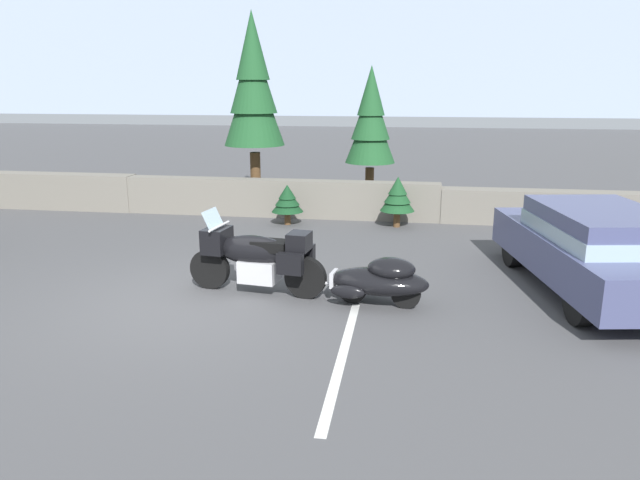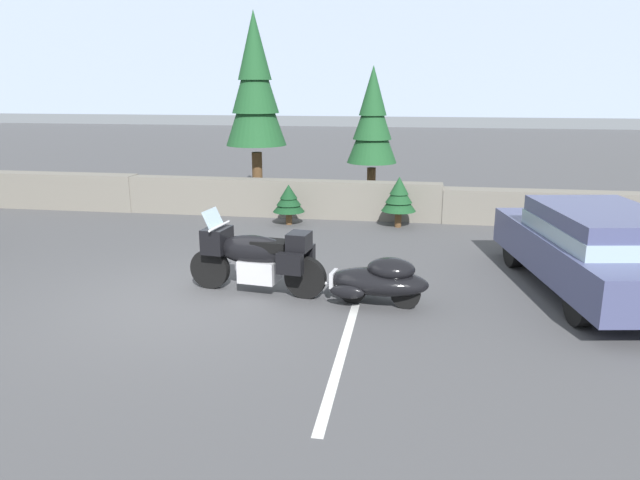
{
  "view_description": "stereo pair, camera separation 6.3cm",
  "coord_description": "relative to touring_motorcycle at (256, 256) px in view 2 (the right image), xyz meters",
  "views": [
    {
      "loc": [
        3.28,
        -8.23,
        3.26
      ],
      "look_at": [
        1.86,
        0.87,
        0.85
      ],
      "focal_mm": 33.42,
      "sensor_mm": 36.0,
      "label": 1
    },
    {
      "loc": [
        3.34,
        -8.22,
        3.26
      ],
      "look_at": [
        1.86,
        0.87,
        0.85
      ],
      "focal_mm": 33.42,
      "sensor_mm": 36.0,
      "label": 2
    }
  ],
  "objects": [
    {
      "name": "pine_sapling_near",
      "position": [
        -0.5,
        4.83,
        -0.02
      ],
      "size": [
        0.76,
        0.76,
        0.97
      ],
      "color": "brown",
      "rests_on": "ground"
    },
    {
      "name": "sedan_at_right_edge",
      "position": [
        5.33,
        0.84,
        0.15
      ],
      "size": [
        2.56,
        4.74,
        1.41
      ],
      "color": "black",
      "rests_on": "ground"
    },
    {
      "name": "pine_tree_tall",
      "position": [
        -1.82,
        6.91,
        2.59
      ],
      "size": [
        1.62,
        1.62,
        5.14
      ],
      "color": "brown",
      "rests_on": "ground"
    },
    {
      "name": "distant_ridgeline",
      "position": [
        -0.87,
        95.73,
        7.38
      ],
      "size": [
        240.0,
        80.0,
        16.0
      ],
      "primitive_type": "cube",
      "color": "#99A8BF",
      "rests_on": "ground"
    },
    {
      "name": "car_shaped_trailer",
      "position": [
        1.99,
        -0.27,
        -0.21
      ],
      "size": [
        2.23,
        0.91,
        0.76
      ],
      "color": "black",
      "rests_on": "ground"
    },
    {
      "name": "touring_motorcycle",
      "position": [
        0.0,
        0.0,
        0.0
      ],
      "size": [
        2.31,
        0.93,
        1.33
      ],
      "color": "black",
      "rests_on": "ground"
    },
    {
      "name": "stone_guard_wall",
      "position": [
        -1.24,
        5.74,
        -0.17
      ],
      "size": [
        24.0,
        0.59,
        0.95
      ],
      "color": "slate",
      "rests_on": "ground"
    },
    {
      "name": "pine_tree_secondary",
      "position": [
        1.28,
        7.23,
        1.73
      ],
      "size": [
        1.34,
        1.34,
        3.76
      ],
      "color": "brown",
      "rests_on": "ground"
    },
    {
      "name": "ground_plane",
      "position": [
        -0.87,
        -0.6,
        -0.62
      ],
      "size": [
        80.0,
        80.0,
        0.0
      ],
      "primitive_type": "plane",
      "color": "#4C4C4F"
    },
    {
      "name": "pine_sapling_farther",
      "position": [
        2.1,
        4.98,
        0.13
      ],
      "size": [
        0.81,
        0.81,
        1.2
      ],
      "color": "brown",
      "rests_on": "ground"
    },
    {
      "name": "parking_stripe_marker",
      "position": [
        1.64,
        -2.1,
        -0.62
      ],
      "size": [
        0.12,
        3.6,
        0.01
      ],
      "primitive_type": "cube",
      "color": "silver",
      "rests_on": "ground"
    }
  ]
}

